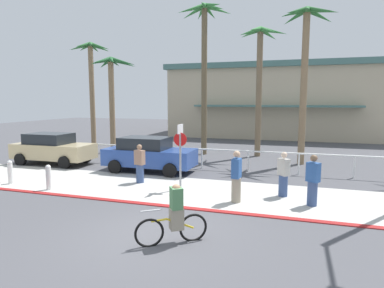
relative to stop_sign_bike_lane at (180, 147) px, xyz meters
name	(u,v)px	position (x,y,z in m)	size (l,w,h in m)	color
ground_plane	(230,164)	(0.85, 5.72, -1.68)	(80.00, 80.00, 0.00)	#4C4C51
sidewalk_strip	(201,192)	(0.85, -0.08, -1.67)	(44.00, 4.00, 0.02)	beige
curb_paint	(184,208)	(0.85, -2.08, -1.66)	(44.00, 0.24, 0.03)	maroon
building_backdrop	(278,101)	(2.28, 23.12, 1.76)	(20.41, 12.21, 6.83)	#BCAD8E
rail_fence	(225,153)	(0.85, 4.22, -0.84)	(21.33, 0.08, 1.04)	white
stop_sign_bike_lane	(180,147)	(0.00, 0.00, 0.00)	(0.52, 0.56, 2.56)	gray
bollard_0	(49,177)	(-4.86, -1.60, -1.16)	(0.20, 0.20, 1.00)	white
bollard_1	(10,172)	(-7.04, -1.31, -1.16)	(0.20, 0.20, 1.00)	white
palm_tree_0	(91,70)	(-10.20, 9.35, 4.00)	(3.06, 3.24, 7.66)	#846B4C
palm_tree_1	(112,80)	(-7.47, 7.65, 3.10)	(3.09, 3.43, 6.30)	#846B4C
palm_tree_2	(204,41)	(-1.50, 8.69, 5.44)	(3.28, 3.48, 9.41)	brown
palm_tree_3	(260,62)	(1.95, 8.90, 4.07)	(2.93, 2.97, 7.86)	#756047
palm_tree_4	(306,47)	(4.53, 7.02, 4.57)	(2.91, 3.49, 8.30)	#846B4C
car_tan_0	(53,148)	(-8.45, 2.88, -0.81)	(4.40, 2.02, 1.69)	tan
car_blue_1	(149,154)	(-2.61, 2.70, -0.81)	(4.40, 2.02, 1.69)	#284793
cyclist_yellow_0	(175,216)	(1.52, -4.66, -0.98)	(1.51, 1.11, 1.50)	black
pedestrian_0	(283,176)	(3.85, 0.24, -0.92)	(0.47, 0.47, 1.64)	#384C7A
pedestrian_1	(313,183)	(4.81, -0.59, -0.88)	(0.48, 0.44, 1.72)	#384C7A
pedestrian_2	(236,179)	(2.36, -0.97, -0.84)	(0.35, 0.43, 1.79)	gray
pedestrian_3	(140,165)	(-1.99, 0.50, -0.92)	(0.44, 0.38, 1.64)	#384C7A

